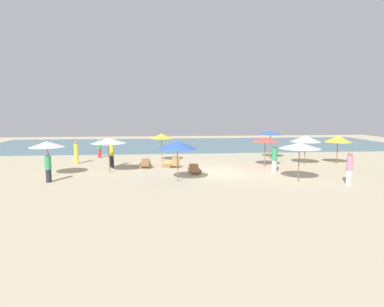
% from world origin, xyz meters
% --- Properties ---
extents(ground_plane, '(60.00, 60.00, 0.00)m').
position_xyz_m(ground_plane, '(0.00, 0.00, 0.00)').
color(ground_plane, '#BCAD8E').
extents(ocean_water, '(48.00, 16.00, 0.06)m').
position_xyz_m(ocean_water, '(0.00, 17.00, 0.03)').
color(ocean_water, slate).
rests_on(ocean_water, ground_plane).
extents(umbrella_0, '(2.30, 2.30, 2.21)m').
position_xyz_m(umbrella_0, '(4.02, -2.99, 2.04)').
color(umbrella_0, brown).
rests_on(umbrella_0, ground_plane).
extents(umbrella_1, '(1.96, 1.96, 2.33)m').
position_xyz_m(umbrella_1, '(5.25, 5.38, 2.17)').
color(umbrella_1, olive).
rests_on(umbrella_1, ground_plane).
extents(umbrella_2, '(2.21, 2.21, 2.34)m').
position_xyz_m(umbrella_2, '(-2.83, -2.45, 2.10)').
color(umbrella_2, brown).
rests_on(umbrella_2, ground_plane).
extents(umbrella_3, '(2.21, 2.21, 2.17)m').
position_xyz_m(umbrella_3, '(6.91, 2.44, 1.93)').
color(umbrella_3, brown).
rests_on(umbrella_3, ground_plane).
extents(umbrella_4, '(1.90, 1.90, 2.14)m').
position_xyz_m(umbrella_4, '(3.60, 1.75, 1.97)').
color(umbrella_4, olive).
rests_on(umbrella_4, ground_plane).
extents(umbrella_5, '(2.05, 2.05, 2.15)m').
position_xyz_m(umbrella_5, '(-10.64, -0.27, 1.97)').
color(umbrella_5, brown).
rests_on(umbrella_5, ground_plane).
extents(umbrella_6, '(1.82, 1.82, 2.22)m').
position_xyz_m(umbrella_6, '(-3.73, 4.71, 2.03)').
color(umbrella_6, brown).
rests_on(umbrella_6, ground_plane).
extents(umbrella_7, '(2.20, 2.20, 2.27)m').
position_xyz_m(umbrella_7, '(-7.11, 0.59, 2.09)').
color(umbrella_7, brown).
rests_on(umbrella_7, ground_plane).
extents(umbrella_8, '(1.97, 1.97, 2.14)m').
position_xyz_m(umbrella_8, '(9.43, 2.42, 1.90)').
color(umbrella_8, brown).
rests_on(umbrella_8, ground_plane).
extents(lounger_1, '(0.78, 1.75, 0.69)m').
position_xyz_m(lounger_1, '(-4.95, 2.42, 0.17)').
color(lounger_1, brown).
rests_on(lounger_1, ground_plane).
extents(lounger_2, '(0.78, 1.76, 0.68)m').
position_xyz_m(lounger_2, '(-1.62, 0.05, 0.17)').
color(lounger_2, olive).
rests_on(lounger_2, ground_plane).
extents(lounger_3, '(1.24, 1.72, 0.75)m').
position_xyz_m(lounger_3, '(-3.07, 2.42, 0.18)').
color(lounger_3, olive).
rests_on(lounger_3, ground_plane).
extents(person_0, '(0.38, 0.38, 1.69)m').
position_xyz_m(person_0, '(-10.05, -1.95, 0.85)').
color(person_0, '#26262D').
rests_on(person_0, ground_plane).
extents(person_1, '(0.40, 0.40, 1.95)m').
position_xyz_m(person_1, '(-7.27, 2.51, 0.99)').
color(person_1, '#26262D').
rests_on(person_1, ground_plane).
extents(person_2, '(0.39, 0.39, 1.80)m').
position_xyz_m(person_2, '(3.59, -0.26, 0.91)').
color(person_2, white).
rests_on(person_2, ground_plane).
extents(person_3, '(0.41, 0.41, 1.70)m').
position_xyz_m(person_3, '(-9.09, 7.39, 0.85)').
color(person_3, '#BF3338').
rests_on(person_3, ground_plane).
extents(person_4, '(0.45, 0.45, 1.82)m').
position_xyz_m(person_4, '(6.40, -4.03, 0.93)').
color(person_4, white).
rests_on(person_4, ground_plane).
extents(person_5, '(0.43, 0.43, 1.71)m').
position_xyz_m(person_5, '(-10.17, 4.30, 0.87)').
color(person_5, yellow).
rests_on(person_5, ground_plane).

